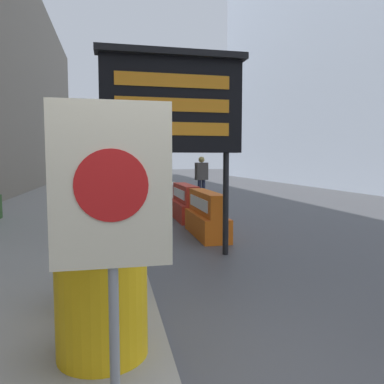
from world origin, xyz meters
name	(u,v)px	position (x,y,z in m)	size (l,w,h in m)	color
barrel_drum_foreground	(102,299)	(-0.52, 0.53, 0.56)	(0.71, 0.71, 0.86)	yellow
barrel_drum_middle	(102,265)	(-0.54, 1.50, 0.56)	(0.71, 0.71, 0.86)	yellow
warning_sign	(112,203)	(-0.43, -0.13, 1.37)	(0.69, 0.08, 1.82)	gray
message_board	(172,105)	(0.54, 3.71, 2.49)	(2.40, 0.36, 3.32)	black
jersey_barrier_orange_far	(206,216)	(1.52, 5.31, 0.42)	(0.55, 1.92, 0.94)	orange
jersey_barrier_red_striped	(185,204)	(1.52, 7.60, 0.42)	(0.58, 1.97, 0.94)	red
jersey_barrier_white	(173,198)	(1.52, 9.74, 0.37)	(0.55, 1.74, 0.85)	silver
traffic_cone_near	(158,194)	(1.30, 11.96, 0.32)	(0.36, 0.36, 0.65)	black
traffic_cone_mid	(142,201)	(0.54, 9.91, 0.27)	(0.31, 0.31, 0.56)	black
traffic_light_near_curb	(139,126)	(0.89, 15.71, 3.21)	(0.28, 0.44, 4.46)	#2D2D30
pedestrian_worker	(165,176)	(1.52, 11.51, 1.01)	(0.49, 0.52, 1.72)	#333338
pedestrian_passerby	(201,175)	(2.95, 11.66, 1.02)	(0.49, 0.35, 1.73)	#23283D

